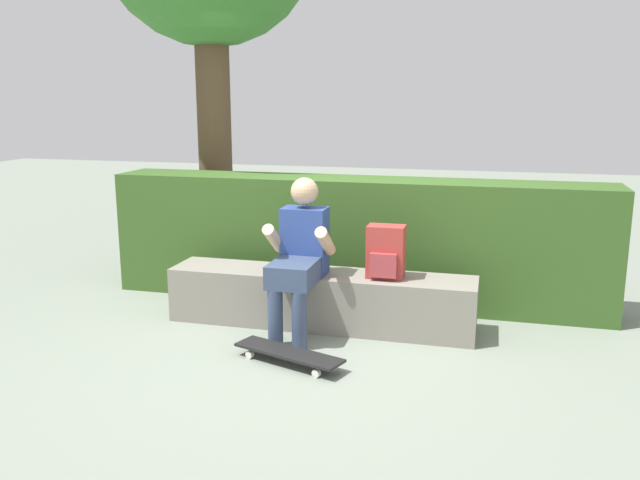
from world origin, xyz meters
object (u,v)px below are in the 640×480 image
(bench_main, at_px, (321,299))
(person_skater, at_px, (299,253))
(skateboard_near_person, at_px, (289,353))
(backpack_on_bench, at_px, (386,253))

(bench_main, distance_m, person_skater, 0.48)
(bench_main, bearing_deg, person_skater, -116.99)
(person_skater, bearing_deg, bench_main, 63.01)
(bench_main, height_order, skateboard_near_person, bench_main)
(bench_main, bearing_deg, skateboard_near_person, -90.78)
(bench_main, bearing_deg, backpack_on_bench, -1.06)
(bench_main, relative_size, person_skater, 2.04)
(bench_main, distance_m, skateboard_near_person, 0.82)
(person_skater, height_order, backpack_on_bench, person_skater)
(backpack_on_bench, bearing_deg, person_skater, -161.93)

